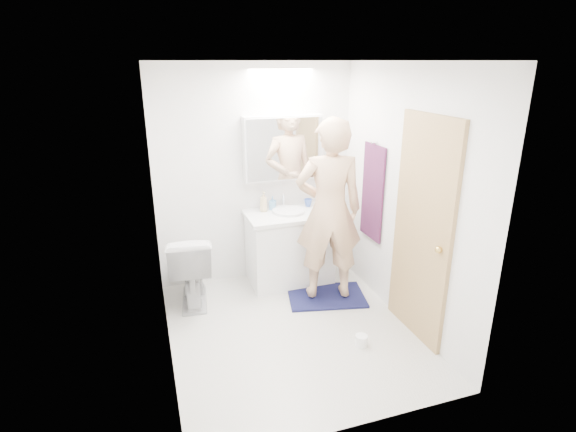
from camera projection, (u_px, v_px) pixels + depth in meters
name	position (u px, v px, depth m)	size (l,w,h in m)	color
floor	(291.00, 330.00, 4.21)	(2.50, 2.50, 0.00)	silver
ceiling	(292.00, 60.00, 3.43)	(2.50, 2.50, 0.00)	white
wall_back	(255.00, 175.00, 4.94)	(2.50, 2.50, 0.00)	white
wall_front	(358.00, 271.00, 2.70)	(2.50, 2.50, 0.00)	white
wall_left	(158.00, 223.00, 3.49)	(2.50, 2.50, 0.00)	white
wall_right	(404.00, 197.00, 4.15)	(2.50, 2.50, 0.00)	white
vanity_cabinet	(290.00, 249.00, 5.04)	(0.90, 0.55, 0.78)	white
countertop	(290.00, 215.00, 4.91)	(0.95, 0.58, 0.04)	silver
sink_basin	(289.00, 211.00, 4.92)	(0.36, 0.36, 0.03)	white
faucet	(283.00, 200.00, 5.07)	(0.02, 0.02, 0.16)	silver
medicine_cabinet	(283.00, 148.00, 4.86)	(0.88, 0.14, 0.70)	white
mirror_panel	(285.00, 149.00, 4.80)	(0.84, 0.01, 0.66)	silver
toilet	(191.00, 267.00, 4.61)	(0.43, 0.76, 0.77)	silver
bath_rug	(326.00, 296.00, 4.80)	(0.80, 0.55, 0.02)	#171544
person	(329.00, 211.00, 4.48)	(0.68, 0.45, 1.86)	tan
door	(422.00, 231.00, 3.89)	(0.04, 0.80, 2.00)	#A38251
door_knob	(439.00, 250.00, 3.63)	(0.06, 0.06, 0.06)	gold
towel	(373.00, 192.00, 4.66)	(0.02, 0.42, 1.00)	#121C3B
towel_hook	(375.00, 143.00, 4.49)	(0.02, 0.02, 0.07)	silver
soap_bottle_a	(264.00, 202.00, 4.92)	(0.09, 0.09, 0.22)	#CCB484
soap_bottle_b	(273.00, 203.00, 5.00)	(0.07, 0.07, 0.15)	#5F9ACB
toothbrush_cup	(308.00, 203.00, 5.11)	(0.09, 0.09, 0.09)	#3E5FBC
toilet_paper_roll	(361.00, 341.00, 3.97)	(0.11, 0.11, 0.10)	white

